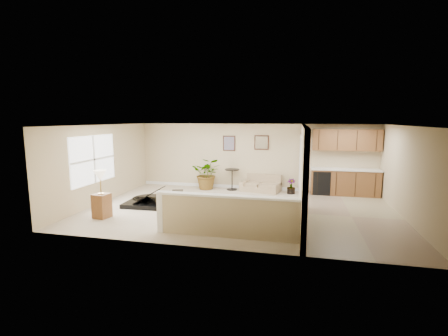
% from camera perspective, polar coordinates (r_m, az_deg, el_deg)
% --- Properties ---
extents(floor, '(9.00, 9.00, 0.00)m').
position_cam_1_polar(floor, '(9.76, 2.75, -7.33)').
color(floor, '#BCAB92').
rests_on(floor, ground).
extents(back_wall, '(9.00, 0.04, 2.50)m').
position_cam_1_polar(back_wall, '(12.43, 5.22, 1.98)').
color(back_wall, '#C5B086').
rests_on(back_wall, floor).
extents(front_wall, '(9.00, 0.04, 2.50)m').
position_cam_1_polar(front_wall, '(6.61, -1.74, -3.90)').
color(front_wall, '#C5B086').
rests_on(front_wall, floor).
extents(left_wall, '(0.04, 6.00, 2.50)m').
position_cam_1_polar(left_wall, '(11.18, -20.55, 0.72)').
color(left_wall, '#C5B086').
rests_on(left_wall, floor).
extents(right_wall, '(0.04, 6.00, 2.50)m').
position_cam_1_polar(right_wall, '(9.78, 29.74, -0.93)').
color(right_wall, '#C5B086').
rests_on(right_wall, floor).
extents(ceiling, '(9.00, 6.00, 0.04)m').
position_cam_1_polar(ceiling, '(9.38, 2.86, 7.51)').
color(ceiling, white).
rests_on(ceiling, back_wall).
extents(kitchen_vinyl, '(2.70, 6.00, 0.01)m').
position_cam_1_polar(kitchen_vinyl, '(9.74, 21.50, -7.94)').
color(kitchen_vinyl, gray).
rests_on(kitchen_vinyl, floor).
extents(interior_partition, '(0.18, 5.99, 2.50)m').
position_cam_1_polar(interior_partition, '(9.61, 13.70, -0.38)').
color(interior_partition, '#C5B086').
rests_on(interior_partition, floor).
extents(pony_half_wall, '(3.42, 0.22, 1.00)m').
position_cam_1_polar(pony_half_wall, '(7.43, 0.22, -8.29)').
color(pony_half_wall, '#C5B086').
rests_on(pony_half_wall, floor).
extents(left_window, '(0.05, 2.15, 1.45)m').
position_cam_1_polar(left_window, '(10.73, -22.00, 1.41)').
color(left_window, white).
rests_on(left_window, left_wall).
extents(wall_art_left, '(0.48, 0.04, 0.58)m').
position_cam_1_polar(wall_art_left, '(12.52, 0.90, 4.36)').
color(wall_art_left, '#3C2116').
rests_on(wall_art_left, back_wall).
extents(wall_mirror, '(0.55, 0.04, 0.55)m').
position_cam_1_polar(wall_mirror, '(12.32, 6.62, 4.47)').
color(wall_mirror, '#3C2116').
rests_on(wall_mirror, back_wall).
extents(kitchen_cabinets, '(2.36, 0.65, 2.33)m').
position_cam_1_polar(kitchen_cabinets, '(12.21, 20.03, -0.43)').
color(kitchen_cabinets, brown).
rests_on(kitchen_cabinets, floor).
extents(piano, '(1.53, 1.59, 1.20)m').
position_cam_1_polar(piano, '(10.50, -13.37, -3.58)').
color(piano, black).
rests_on(piano, floor).
extents(piano_bench, '(0.53, 0.75, 0.45)m').
position_cam_1_polar(piano_bench, '(10.20, -8.21, -5.38)').
color(piano_bench, black).
rests_on(piano_bench, floor).
extents(loveseat, '(1.59, 1.10, 0.81)m').
position_cam_1_polar(loveseat, '(12.24, 6.48, -2.62)').
color(loveseat, tan).
rests_on(loveseat, floor).
extents(accent_table, '(0.55, 0.55, 0.80)m').
position_cam_1_polar(accent_table, '(12.32, 1.43, -1.52)').
color(accent_table, black).
rests_on(accent_table, floor).
extents(palm_plant, '(1.19, 1.06, 1.21)m').
position_cam_1_polar(palm_plant, '(12.45, -2.95, -1.03)').
color(palm_plant, black).
rests_on(palm_plant, floor).
extents(small_plant, '(0.36, 0.36, 0.55)m').
position_cam_1_polar(small_plant, '(11.97, 11.72, -3.36)').
color(small_plant, black).
rests_on(small_plant, floor).
extents(lamp_stand, '(0.45, 0.45, 1.32)m').
position_cam_1_polar(lamp_stand, '(9.47, -20.76, -4.91)').
color(lamp_stand, brown).
rests_on(lamp_stand, floor).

